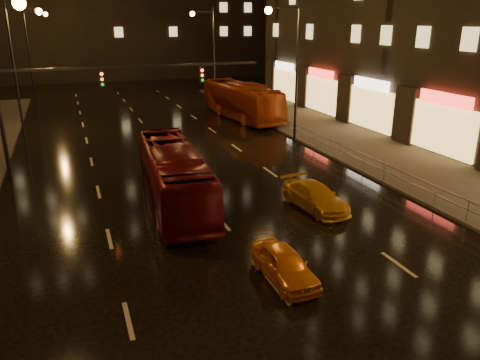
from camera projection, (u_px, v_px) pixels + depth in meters
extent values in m
plane|color=black|center=(174.00, 162.00, 30.12)|extent=(140.00, 140.00, 0.00)
cube|color=#38332D|center=(397.00, 161.00, 30.07)|extent=(7.00, 70.00, 0.15)
cylinder|color=black|center=(2.00, 126.00, 25.98)|extent=(0.22, 0.22, 6.20)
cube|color=black|center=(136.00, 66.00, 27.49)|extent=(15.20, 0.14, 0.14)
cube|color=black|center=(102.00, 79.00, 27.05)|extent=(0.32, 0.18, 0.95)
cube|color=black|center=(202.00, 75.00, 29.01)|extent=(0.32, 0.18, 0.95)
sphere|color=#FF1E19|center=(102.00, 74.00, 26.84)|extent=(0.18, 0.18, 0.18)
cylinder|color=#99999E|center=(215.00, 93.00, 54.55)|extent=(0.04, 0.04, 1.00)
cube|color=#99999E|center=(330.00, 140.00, 31.32)|extent=(0.05, 56.00, 0.05)
cube|color=#99999E|center=(329.00, 145.00, 31.45)|extent=(0.05, 56.00, 0.05)
imported|color=#610D13|center=(174.00, 175.00, 23.01)|extent=(3.17, 10.63, 2.92)
imported|color=#AC3B11|center=(242.00, 101.00, 42.95)|extent=(3.91, 12.07, 3.30)
imported|color=orange|center=(284.00, 265.00, 16.37)|extent=(1.48, 3.46, 1.16)
imported|color=orange|center=(315.00, 197.00, 22.60)|extent=(2.19, 4.34, 1.21)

